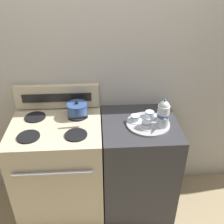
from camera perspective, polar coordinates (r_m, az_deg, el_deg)
The scene contains 12 objects.
ground_plane at distance 2.76m, azimuth -3.17°, elevation -19.01°, with size 6.00×6.00×0.00m, color tan.
wall_back at distance 2.34m, azimuth -4.08°, elevation 5.22°, with size 6.00×0.05×2.20m.
stove at distance 2.45m, azimuth -11.13°, elevation -12.04°, with size 0.74×0.64×0.94m.
control_panel at distance 2.34m, azimuth -11.85°, elevation 3.32°, with size 0.73×0.05×0.21m.
side_counter at distance 2.45m, azimuth 5.56°, elevation -11.52°, with size 0.63×0.61×0.93m.
saucepan at distance 2.22m, azimuth -7.57°, elevation 0.53°, with size 0.18×0.26×0.14m.
serving_tray at distance 2.15m, azimuth 7.84°, elevation -2.53°, with size 0.35×0.35×0.01m.
teapot at distance 2.07m, azimuth 11.11°, elevation -0.38°, with size 0.10×0.15×0.24m.
teacup_left at distance 2.08m, azimuth 7.48°, elevation -2.75°, with size 0.12×0.12×0.05m.
teacup_right at distance 2.15m, azimuth 5.07°, elevation -1.34°, with size 0.12×0.12×0.05m.
teacup_front at distance 2.21m, azimuth 8.17°, elevation -0.48°, with size 0.12×0.12×0.05m.
creamer_jug at distance 2.19m, azimuth 10.72°, elevation -0.69°, with size 0.06×0.06×0.07m.
Camera 1 is at (0.03, -1.77, 2.12)m, focal length 42.00 mm.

